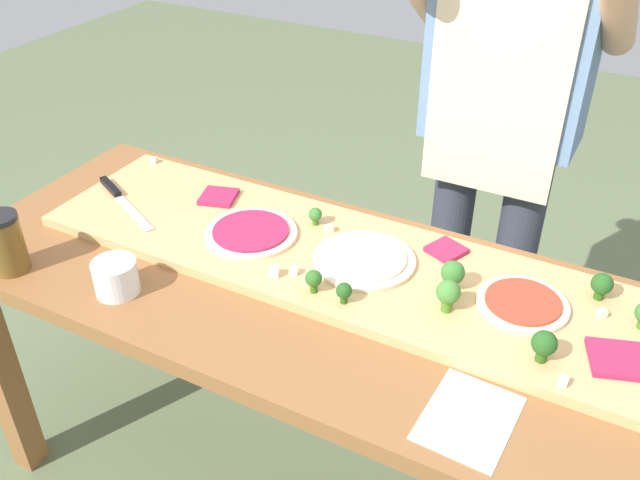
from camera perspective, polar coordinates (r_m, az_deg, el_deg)
The scene contains 26 objects.
prep_table at distance 1.58m, azimuth 1.34°, elevation -7.11°, with size 1.86×0.70×0.76m.
cutting_board at distance 1.59m, azimuth 1.10°, elevation -1.56°, with size 1.44×0.40×0.02m, color tan.
chefs_knife at distance 1.88m, azimuth -16.39°, elevation 3.53°, with size 0.29×0.16×0.02m.
pizza_whole_beet_magenta at distance 1.66m, azimuth -5.77°, elevation 0.62°, with size 0.22×0.22×0.02m.
pizza_whole_tomato_red at distance 1.49m, azimuth 16.50°, elevation -5.09°, with size 0.19×0.19×0.02m.
pizza_whole_white_garlic at distance 1.56m, azimuth 3.69°, elevation -1.61°, with size 0.23×0.23×0.02m.
pizza_slice_near_left at distance 1.42m, azimuth 23.44°, elevation -9.08°, with size 0.10×0.10×0.01m, color #9E234C.
pizza_slice_far_right at distance 1.82m, azimuth -8.43°, elevation 3.58°, with size 0.09×0.09×0.01m, color #9E234C.
pizza_slice_near_right at distance 1.61m, azimuth 10.46°, elevation -0.83°, with size 0.08×0.08×0.01m, color #9E234C.
broccoli_floret_front_mid at distance 1.43m, azimuth 2.01°, elevation -4.29°, with size 0.03×0.03×0.05m.
broccoli_floret_center_left at distance 1.55m, azimuth 22.38°, elevation -3.45°, with size 0.05×0.05×0.06m.
broccoli_floret_back_left at distance 1.68m, azimuth -0.39°, elevation 2.10°, with size 0.03×0.03×0.05m.
broccoli_floret_center_right at distance 1.42m, azimuth 10.62°, elevation -4.37°, with size 0.05×0.05×0.07m.
broccoli_floret_back_right at distance 1.45m, azimuth -0.53°, elevation -3.29°, with size 0.04×0.04×0.05m.
broccoli_floret_front_right at distance 1.35m, azimuth 18.13°, elevation -8.24°, with size 0.05×0.05×0.07m.
broccoli_floret_back_mid at distance 1.48m, azimuth 10.98°, elevation -2.75°, with size 0.05×0.05×0.07m.
cheese_crumble_a at distance 1.51m, azimuth -3.83°, elevation -2.67°, with size 0.02×0.02×0.02m, color white.
cheese_crumble_b at distance 2.03m, azimuth -13.63°, elevation 6.46°, with size 0.02×0.02×0.02m, color silver.
cheese_crumble_c at distance 1.66m, azimuth 0.77°, elevation 0.95°, with size 0.02×0.02×0.02m, color white.
cheese_crumble_d at distance 1.34m, azimuth 19.59°, elevation -10.99°, with size 0.02×0.02×0.02m, color white.
cheese_crumble_e at distance 1.52m, azimuth -2.13°, elevation -2.58°, with size 0.02×0.02×0.02m, color white.
cheese_crumble_f at distance 1.52m, azimuth 22.42°, elevation -5.65°, with size 0.02×0.02×0.02m, color silver.
flour_cup at distance 1.56m, azimuth -16.59°, elevation -3.11°, with size 0.10×0.10×0.08m.
sauce_jar at distance 1.69m, azimuth -24.66°, elevation -0.23°, with size 0.08×0.08×0.14m.
recipe_note at distance 1.27m, azimuth 12.26°, elevation -14.25°, with size 0.15×0.19×0.00m, color white.
cook_center at distance 1.88m, azimuth 15.00°, elevation 10.94°, with size 0.54×0.39×1.67m.
Camera 1 is at (0.53, -1.07, 1.69)m, focal length 38.50 mm.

